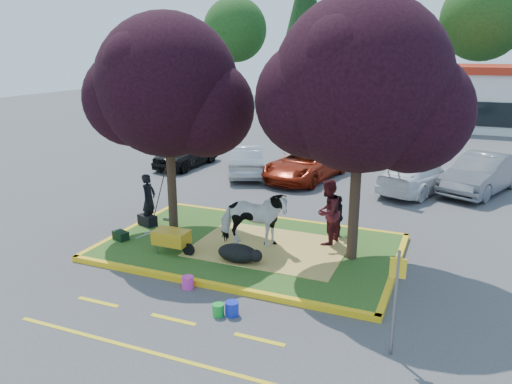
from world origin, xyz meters
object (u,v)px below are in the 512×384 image
at_px(wheelbarrow, 172,237).
at_px(bucket_blue, 232,309).
at_px(cow, 253,219).
at_px(sign_post, 396,293).
at_px(bucket_pink, 188,282).
at_px(bucket_green, 218,310).
at_px(handler, 149,199).
at_px(calf, 238,253).
at_px(car_black, 187,152).
at_px(car_silver, 246,160).

relative_size(wheelbarrow, bucket_blue, 5.47).
bearing_deg(bucket_blue, cow, 105.36).
height_order(sign_post, bucket_pink, sign_post).
relative_size(sign_post, bucket_pink, 6.96).
height_order(cow, bucket_green, cow).
xyz_separation_m(handler, bucket_pink, (3.25, -3.23, -0.82)).
height_order(cow, sign_post, sign_post).
height_order(calf, bucket_green, calf).
bearing_deg(car_black, bucket_pink, -56.88).
bearing_deg(sign_post, bucket_blue, 176.57).
distance_m(bucket_pink, bucket_blue, 1.71).
relative_size(calf, wheelbarrow, 0.65).
relative_size(bucket_green, car_black, 0.07).
bearing_deg(bucket_pink, calf, 68.60).
xyz_separation_m(handler, car_black, (-3.34, 8.11, -0.26)).
xyz_separation_m(bucket_green, car_black, (-7.86, 12.21, 0.57)).
distance_m(bucket_green, car_silver, 12.62).
bearing_deg(calf, handler, 159.43).
distance_m(calf, sign_post, 5.06).
distance_m(bucket_pink, car_black, 13.12).
xyz_separation_m(sign_post, bucket_pink, (-4.94, 0.89, -1.13)).
distance_m(sign_post, bucket_pink, 5.15).
height_order(wheelbarrow, car_black, car_black).
bearing_deg(cow, car_black, 25.18).
bearing_deg(bucket_pink, wheelbarrow, 132.52).
height_order(bucket_green, bucket_blue, bucket_blue).
relative_size(handler, car_black, 0.40).
height_order(wheelbarrow, bucket_blue, wheelbarrow).
distance_m(calf, bucket_pink, 1.71).
bearing_deg(sign_post, wheelbarrow, 158.60).
distance_m(calf, bucket_green, 2.55).
bearing_deg(wheelbarrow, car_black, 118.35).
height_order(bucket_pink, car_silver, car_silver).
xyz_separation_m(calf, sign_post, (4.33, -2.46, 0.89)).
height_order(handler, sign_post, sign_post).
relative_size(calf, car_silver, 0.27).
height_order(calf, car_black, car_black).
xyz_separation_m(calf, wheelbarrow, (-1.93, -0.14, 0.21)).
bearing_deg(handler, wheelbarrow, -136.81).
bearing_deg(calf, sign_post, -27.07).
relative_size(bucket_pink, car_silver, 0.07).
relative_size(handler, bucket_pink, 5.36).
relative_size(wheelbarrow, car_silver, 0.42).
bearing_deg(calf, car_black, 129.00).
bearing_deg(cow, calf, 167.02).
distance_m(bucket_blue, car_silver, 12.60).
distance_m(wheelbarrow, sign_post, 6.70).
bearing_deg(car_silver, bucket_blue, 89.39).
relative_size(calf, car_black, 0.27).
relative_size(calf, handler, 0.69).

